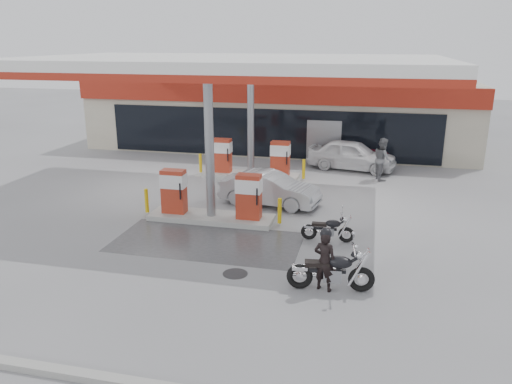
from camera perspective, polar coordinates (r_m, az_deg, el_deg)
ground at (r=16.37m, az=-7.30°, el=-5.52°), size 90.00×90.00×0.00m
wet_patch at (r=16.21m, az=-5.63°, el=-5.68°), size 6.00×3.00×0.00m
drain_cover at (r=14.06m, az=-2.39°, el=-9.31°), size 0.70×0.70×0.01m
kerb at (r=10.87m, az=-20.87°, el=-18.75°), size 28.00×0.25×0.15m
store_building at (r=30.84m, az=2.97°, el=9.12°), size 22.00×8.22×4.00m
canopy at (r=19.90m, az=-2.75°, el=14.22°), size 16.00×10.02×5.51m
pump_island_near at (r=17.89m, az=-5.17°, el=-1.04°), size 5.14×1.30×1.78m
pump_island_far at (r=23.44m, az=-0.59°, el=3.39°), size 5.14×1.30×1.78m
main_motorcycle at (r=13.13m, az=8.69°, el=-9.01°), size 2.27×0.87×1.17m
biker_main at (r=12.99m, az=7.86°, el=-7.83°), size 0.67×0.53×1.62m
parked_motorcycle at (r=16.22m, az=8.29°, el=-4.27°), size 1.73×0.66×0.89m
sedan_white at (r=25.34m, az=10.90°, el=4.19°), size 4.60×2.52×1.48m
attendant at (r=23.72m, az=14.25°, el=3.68°), size 0.96×1.11×1.95m
hatchback_silver at (r=19.52m, az=1.57°, el=0.38°), size 4.11×2.01×1.30m
parked_car_left at (r=29.88m, az=-6.51°, el=6.17°), size 4.60×1.90×1.33m
parked_car_right at (r=27.07m, az=10.96°, el=4.69°), size 4.64×2.92×1.19m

